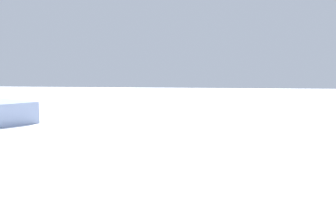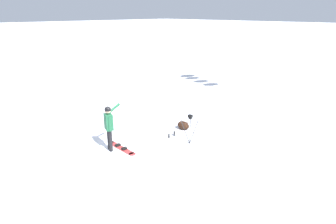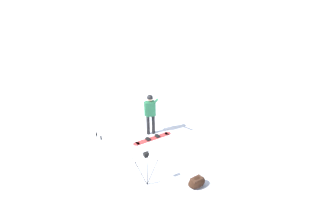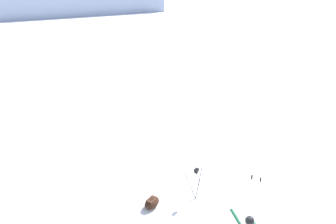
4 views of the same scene
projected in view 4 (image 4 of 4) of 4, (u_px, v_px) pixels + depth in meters
name	position (u px, v px, depth m)	size (l,w,h in m)	color
gear_bag_large	(152.00, 202.00, 11.74)	(0.40, 0.62, 0.35)	black
camera_tripod	(196.00, 178.00, 11.85)	(0.63, 0.68, 1.24)	#262628
ski_poles	(255.00, 187.00, 11.48)	(0.38, 0.26, 1.23)	gray
distant_ridge	(42.00, 2.00, 52.59)	(29.52, 36.69, 3.00)	#95A6C4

